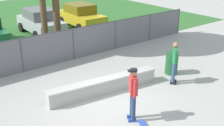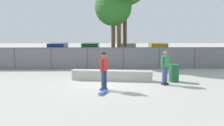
{
  "view_description": "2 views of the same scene",
  "coord_description": "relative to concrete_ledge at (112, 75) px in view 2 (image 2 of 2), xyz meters",
  "views": [
    {
      "loc": [
        -5.58,
        -7.26,
        5.33
      ],
      "look_at": [
        0.97,
        1.17,
        1.05
      ],
      "focal_mm": 45.89,
      "sensor_mm": 36.0,
      "label": 1
    },
    {
      "loc": [
        0.15,
        -11.79,
        2.88
      ],
      "look_at": [
        0.42,
        1.21,
        0.99
      ],
      "focal_mm": 35.8,
      "sensor_mm": 36.0,
      "label": 2
    }
  ],
  "objects": [
    {
      "name": "tree_near_left",
      "position": [
        0.23,
        5.58,
        4.39
      ],
      "size": [
        2.97,
        2.97,
        6.22
      ],
      "color": "brown",
      "rests_on": "ground"
    },
    {
      "name": "car_silver",
      "position": [
        1.7,
        9.42,
        0.54
      ],
      "size": [
        2.1,
        4.25,
        1.66
      ],
      "color": "#B7BABF",
      "rests_on": "ground"
    },
    {
      "name": "bystander",
      "position": [
        2.82,
        -1.09,
        0.71
      ],
      "size": [
        0.49,
        0.43,
        1.82
      ],
      "color": "black",
      "rests_on": "ground"
    },
    {
      "name": "grass_strip",
      "position": [
        -0.4,
        14.22,
        -0.29
      ],
      "size": [
        30.97,
        20.0,
        0.02
      ],
      "primitive_type": "cube",
      "color": "#336B2D",
      "rests_on": "ground"
    },
    {
      "name": "car_green",
      "position": [
        -1.91,
        9.36,
        0.54
      ],
      "size": [
        2.1,
        4.25,
        1.66
      ],
      "color": "#1E6638",
      "rests_on": "ground"
    },
    {
      "name": "chainlink_fence",
      "position": [
        -0.4,
        3.92,
        0.6
      ],
      "size": [
        19.04,
        0.07,
        1.64
      ],
      "color": "#4C4C51",
      "rests_on": "ground"
    },
    {
      "name": "ground_plane",
      "position": [
        -0.4,
        -0.94,
        -0.3
      ],
      "size": [
        80.0,
        80.0,
        0.0
      ],
      "primitive_type": "plane",
      "color": "#ADAAA3"
    },
    {
      "name": "car_yellow",
      "position": [
        4.79,
        9.36,
        0.54
      ],
      "size": [
        2.1,
        4.25,
        1.66
      ],
      "color": "gold",
      "rests_on": "ground"
    },
    {
      "name": "trash_bin",
      "position": [
        3.52,
        -0.37,
        0.2
      ],
      "size": [
        0.56,
        0.56,
        1.0
      ],
      "primitive_type": "cylinder",
      "color": "#1E592D",
      "rests_on": "ground"
    },
    {
      "name": "car_blue",
      "position": [
        -5.1,
        9.15,
        0.54
      ],
      "size": [
        2.1,
        4.25,
        1.66
      ],
      "color": "#233D9E",
      "rests_on": "ground"
    },
    {
      "name": "concrete_ledge",
      "position": [
        0.0,
        0.0,
        0.0
      ],
      "size": [
        4.72,
        1.07,
        0.6
      ],
      "color": "#A8A59E",
      "rests_on": "ground"
    },
    {
      "name": "skateboard",
      "position": [
        -0.46,
        -2.77,
        -0.23
      ],
      "size": [
        0.49,
        0.82,
        0.09
      ],
      "color": "#334CB2",
      "rests_on": "ground"
    },
    {
      "name": "skateboarder",
      "position": [
        -0.42,
        -2.14,
        0.73
      ],
      "size": [
        0.41,
        0.53,
        1.84
      ],
      "color": "#2647A5",
      "rests_on": "ground"
    }
  ]
}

